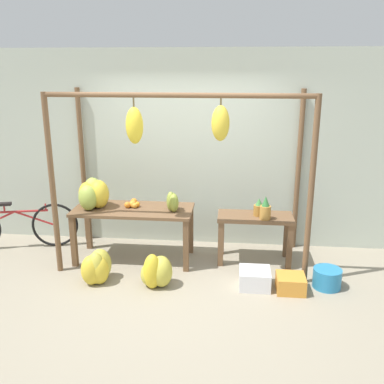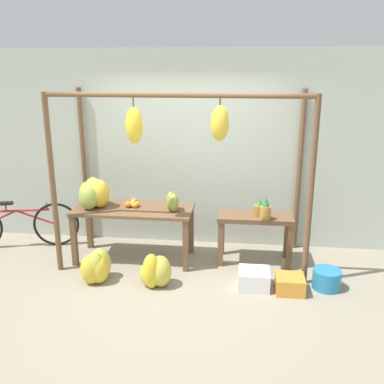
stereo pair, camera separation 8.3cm
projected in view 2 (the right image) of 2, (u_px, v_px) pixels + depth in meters
ground_plane at (174, 290)px, 5.07m from camera, size 20.00×20.00×0.00m
shop_wall_back at (189, 150)px, 6.14m from camera, size 8.00×0.08×2.80m
stall_awning at (180, 151)px, 5.24m from camera, size 3.18×1.21×2.27m
display_table_main at (134, 216)px, 5.74m from camera, size 1.58×0.68×0.73m
display_table_side at (255, 226)px, 5.69m from camera, size 0.99×0.47×0.65m
banana_pile_on_table at (92, 194)px, 5.70m from camera, size 0.48×0.54×0.39m
orange_pile at (133, 204)px, 5.75m from camera, size 0.20×0.23×0.09m
pineapple_cluster at (263, 209)px, 5.54m from camera, size 0.22×0.28×0.31m
banana_pile_ground_left at (96, 267)px, 5.23m from camera, size 0.42×0.49×0.41m
banana_pile_ground_right at (155, 272)px, 5.12m from camera, size 0.48×0.40×0.44m
fruit_crate_white at (254, 279)px, 5.11m from camera, size 0.37×0.35×0.22m
blue_bucket at (327, 279)px, 5.09m from camera, size 0.33×0.33×0.24m
parked_bicycle at (18, 225)px, 6.19m from camera, size 1.69×0.45×0.70m
papaya_pile at (173, 202)px, 5.57m from camera, size 0.22×0.28×0.26m
fruit_crate_purple at (290, 284)px, 5.01m from camera, size 0.33×0.32×0.20m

